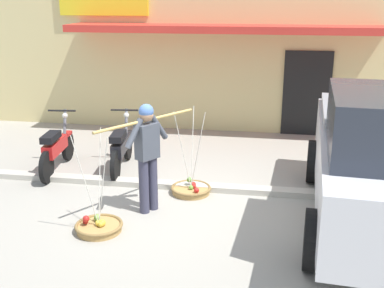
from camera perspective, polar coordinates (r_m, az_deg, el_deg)
The scene contains 8 objects.
ground_plane at distance 7.58m, azimuth -2.73°, elevation -7.39°, with size 90.00×90.00×0.00m, color #9E998C.
sidewalk_curb at distance 8.19m, azimuth -1.70°, elevation -5.05°, with size 20.00×0.24×0.10m, color #BAB4A5.
fruit_vendor at distance 7.06m, azimuth -5.44°, elevation -0.83°, with size 1.10×1.57×1.70m.
fruit_basket_left_side at distance 6.89m, azimuth -11.26°, elevation -9.75°, with size 0.68×0.68×1.45m.
fruit_basket_right_side at distance 7.98m, azimuth -0.12°, elevation -5.48°, with size 0.68×0.68×1.45m.
motorcycle_nearest_shop at distance 9.20m, azimuth -16.13°, elevation -0.52°, with size 0.54×1.82×1.09m.
motorcycle_second_in_row at distance 8.98m, azimuth -8.59°, elevation -0.44°, with size 0.54×1.82×1.09m.
storefront_building at distance 13.78m, azimuth 5.07°, elevation 12.90°, with size 13.00×6.00×4.20m.
Camera 1 is at (1.48, -6.72, 3.19)m, focal length 43.91 mm.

